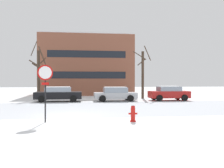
{
  "coord_description": "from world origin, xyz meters",
  "views": [
    {
      "loc": [
        0.43,
        -15.15,
        2.09
      ],
      "look_at": [
        3.29,
        6.05,
        1.75
      ],
      "focal_mm": 41.39,
      "sensor_mm": 36.0,
      "label": 1
    }
  ],
  "objects": [
    {
      "name": "parked_car_black",
      "position": [
        -1.39,
        10.1,
        0.74
      ],
      "size": [
        4.45,
        1.98,
        1.44
      ],
      "color": "black",
      "rests_on": "ground"
    },
    {
      "name": "tree_far_right",
      "position": [
        7.72,
        13.02,
        2.85
      ],
      "size": [
        2.08,
        1.67,
        5.81
      ],
      "color": "#423326",
      "rests_on": "ground"
    },
    {
      "name": "road_surface",
      "position": [
        0.0,
        3.99,
        0.0
      ],
      "size": [
        80.0,
        9.98,
        0.0
      ],
      "color": "#B7BCC4",
      "rests_on": "ground"
    },
    {
      "name": "ground_plane",
      "position": [
        0.0,
        0.0,
        0.0
      ],
      "size": [
        120.0,
        120.0,
        0.0
      ],
      "primitive_type": "plane",
      "color": "white"
    },
    {
      "name": "tree_far_left",
      "position": [
        -3.69,
        13.51,
        2.94
      ],
      "size": [
        1.71,
        1.71,
        6.41
      ],
      "color": "#423326",
      "rests_on": "ground"
    },
    {
      "name": "parked_car_red",
      "position": [
        9.67,
        10.04,
        0.75
      ],
      "size": [
        3.98,
        2.04,
        1.47
      ],
      "color": "red",
      "rests_on": "ground"
    },
    {
      "name": "parked_car_silver",
      "position": [
        4.14,
        9.99,
        0.72
      ],
      "size": [
        4.16,
        2.03,
        1.4
      ],
      "color": "silver",
      "rests_on": "ground"
    },
    {
      "name": "fire_hydrant",
      "position": [
        3.18,
        -2.56,
        0.43
      ],
      "size": [
        0.44,
        0.3,
        0.87
      ],
      "color": "red",
      "rests_on": "ground"
    },
    {
      "name": "building_far_left",
      "position": [
        1.71,
        24.46,
        4.14
      ],
      "size": [
        12.7,
        11.89,
        8.28
      ],
      "color": "brown",
      "rests_on": "ground"
    },
    {
      "name": "stop_sign",
      "position": [
        -1.14,
        -2.1,
        1.99
      ],
      "size": [
        0.74,
        0.21,
        2.83
      ],
      "color": "black",
      "rests_on": "ground"
    }
  ]
}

